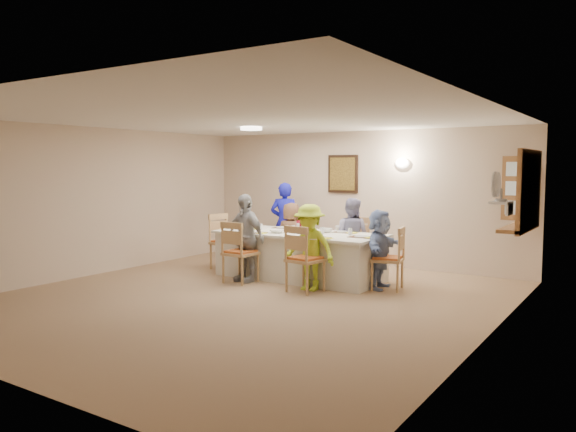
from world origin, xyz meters
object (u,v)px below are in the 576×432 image
Objects in this scene: chair_front_left at (241,252)px; caregiver at (285,223)px; diner_front_right at (310,247)px; diner_right_end at (380,249)px; serving_hatch at (529,191)px; chair_front_right at (305,258)px; condiment_ketchup at (299,224)px; diner_back_left at (291,236)px; chair_right_end at (387,258)px; diner_back_right at (351,237)px; chair_left_end at (226,241)px; chair_back_right at (354,246)px; desk_fan at (499,190)px; chair_back_left at (295,239)px; dining_table at (299,255)px; diner_front_left at (245,238)px.

caregiver is at bearing -74.65° from chair_front_left.
diner_right_end is (0.82, 0.68, -0.04)m from diner_front_right.
serving_hatch reaches higher than diner_front_right.
diner_right_end reaches higher than chair_front_right.
diner_front_right reaches higher than condiment_ketchup.
diner_back_left is 4.55× the size of condiment_ketchup.
chair_front_right is 0.77× the size of diner_front_right.
serving_hatch is at bearing 11.47° from condiment_ketchup.
diner_back_left is 0.93× the size of diner_front_right.
chair_right_end is 0.80× the size of diner_back_left.
diner_back_right is (0.00, 1.48, 0.16)m from chair_front_right.
chair_back_right is at bearing -60.17° from chair_left_end.
chair_back_right is 0.99× the size of chair_front_left.
chair_back_right is at bearing -124.52° from chair_front_left.
diner_front_right is at bearing -66.01° from chair_right_end.
chair_front_left is at bearing -124.14° from condiment_ketchup.
desk_fan reaches higher than chair_back_left.
desk_fan is (-0.11, -1.35, 0.05)m from serving_hatch.
serving_hatch is 1.45× the size of chair_back_left.
diner_right_end reaches higher than chair_front_left.
chair_back_right is (-2.76, 0.08, -1.01)m from serving_hatch.
chair_front_left reaches higher than chair_right_end.
dining_table is 2.92× the size of chair_right_end.
diner_front_right is at bearing -98.13° from chair_left_end.
chair_right_end is 0.18m from diner_right_end.
diner_back_right is at bearing -137.20° from chair_right_end.
dining_table is 2.33× the size of diner_right_end.
chair_right_end is (0.95, 0.80, -0.02)m from chair_front_right.
caregiver is at bearing 132.40° from dining_table.
chair_front_right is 0.19m from diner_front_right.
serving_hatch is at bearing 175.62° from diner_back_right.
diner_front_right is (1.20, -1.36, 0.04)m from diner_back_left.
caregiver is 1.51m from condiment_ketchup.
diner_front_left is at bearing 102.45° from diner_right_end.
condiment_ketchup is at bearing 40.20° from diner_back_right.
diner_front_right is at bearing -48.45° from condiment_ketchup.
chair_back_left reaches higher than condiment_ketchup.
serving_hatch is 5.70× the size of condiment_ketchup.
chair_left_end is 1.57m from condiment_ketchup.
caregiver is at bearing -53.18° from diner_back_left.
chair_right_end is at bearing -131.65° from chair_front_right.
condiment_ketchup is (-0.63, -0.77, 0.40)m from chair_back_right.
chair_back_left reaches higher than dining_table.
diner_back_right is at bearing 90.14° from diner_front_right.
diner_front_left is at bearing -131.42° from dining_table.
desk_fan is 2.11m from chair_right_end.
chair_back_right is 1.49m from diner_front_right.
caregiver is at bearing 157.58° from desk_fan.
chair_right_end is 1.64m from condiment_ketchup.
chair_back_right is 0.98× the size of chair_front_right.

